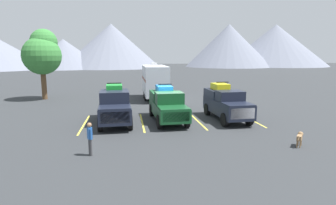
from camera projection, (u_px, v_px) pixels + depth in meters
The scene contains 13 objects.
ground_plane at pixel (169, 120), 20.46m from camera, with size 240.00×240.00×0.00m, color #2D3033.
pickup_truck_a at pixel (115, 105), 19.57m from camera, with size 2.34×5.61×2.73m.
pickup_truck_b at pixel (167, 104), 20.26m from camera, with size 2.29×5.78×2.58m.
pickup_truck_c at pixel (226, 103), 20.65m from camera, with size 2.22×5.37×2.70m.
lot_stripe_a at pixel (84, 124), 19.28m from camera, with size 0.12×5.50×0.01m, color gold.
lot_stripe_b at pixel (142, 122), 19.85m from camera, with size 0.12×5.50×0.01m, color gold.
lot_stripe_c at pixel (197, 120), 20.42m from camera, with size 0.12×5.50×0.01m, color gold.
lot_stripe_d at pixel (249, 119), 20.98m from camera, with size 0.12×5.50×0.01m, color gold.
camper_trailer_a at pixel (155, 80), 29.68m from camera, with size 2.36×7.51×3.84m.
person_a at pixel (90, 137), 13.24m from camera, with size 0.27×0.32×1.59m.
dog at pixel (300, 137), 14.66m from camera, with size 0.63×0.72×0.73m.
tree_a at pixel (42, 53), 29.29m from camera, with size 3.94×3.94×7.34m.
mountain_ridge at pixel (166, 47), 103.23m from camera, with size 144.63×51.11×16.58m.
Camera 1 is at (-2.98, -19.71, 4.75)m, focal length 30.12 mm.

